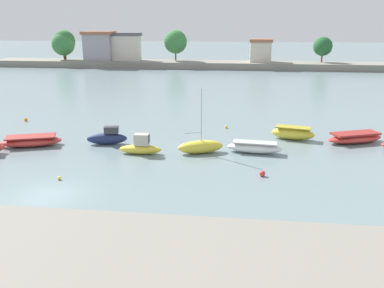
{
  "coord_description": "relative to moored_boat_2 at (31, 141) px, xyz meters",
  "views": [
    {
      "loc": [
        12.04,
        -22.63,
        10.61
      ],
      "look_at": [
        7.91,
        10.97,
        0.41
      ],
      "focal_mm": 38.35,
      "sensor_mm": 36.0,
      "label": 1
    }
  ],
  "objects": [
    {
      "name": "ground_plane",
      "position": [
        6.26,
        -10.01,
        -0.44
      ],
      "size": [
        400.0,
        400.0,
        0.0
      ],
      "primitive_type": "plane",
      "color": "slate"
    },
    {
      "name": "moored_boat_2",
      "position": [
        0.0,
        0.0,
        0.0
      ],
      "size": [
        5.53,
        3.56,
        0.91
      ],
      "rotation": [
        0.0,
        0.0,
        0.33
      ],
      "color": "#C63833",
      "rests_on": "ground"
    },
    {
      "name": "moored_boat_3",
      "position": [
        6.53,
        1.35,
        0.18
      ],
      "size": [
        3.69,
        1.67,
        1.62
      ],
      "rotation": [
        0.0,
        0.0,
        0.19
      ],
      "color": "navy",
      "rests_on": "ground"
    },
    {
      "name": "moored_boat_4",
      "position": [
        10.13,
        -1.0,
        0.14
      ],
      "size": [
        3.55,
        1.16,
        1.7
      ],
      "rotation": [
        0.0,
        0.0,
        0.03
      ],
      "color": "yellow",
      "rests_on": "ground"
    },
    {
      "name": "moored_boat_5",
      "position": [
        15.03,
        -0.2,
        0.13
      ],
      "size": [
        4.04,
        2.51,
        5.44
      ],
      "rotation": [
        0.0,
        0.0,
        0.36
      ],
      "color": "yellow",
      "rests_on": "ground"
    },
    {
      "name": "moored_boat_6",
      "position": [
        19.5,
        0.44,
        0.02
      ],
      "size": [
        4.68,
        1.81,
        0.94
      ],
      "rotation": [
        0.0,
        0.0,
        -0.1
      ],
      "color": "white",
      "rests_on": "ground"
    },
    {
      "name": "moored_boat_7",
      "position": [
        23.14,
        4.98,
        0.15
      ],
      "size": [
        4.15,
        2.28,
        1.2
      ],
      "rotation": [
        0.0,
        0.0,
        -0.22
      ],
      "color": "yellow",
      "rests_on": "ground"
    },
    {
      "name": "moored_boat_8",
      "position": [
        28.62,
        4.58,
        0.0
      ],
      "size": [
        5.7,
        3.7,
        0.93
      ],
      "rotation": [
        0.0,
        0.0,
        0.38
      ],
      "color": "#C63833",
      "rests_on": "ground"
    },
    {
      "name": "mooring_buoy_0",
      "position": [
        16.82,
        8.35,
        -0.28
      ],
      "size": [
        0.31,
        0.31,
        0.31
      ],
      "primitive_type": "sphere",
      "color": "yellow",
      "rests_on": "ground"
    },
    {
      "name": "mooring_buoy_2",
      "position": [
        19.94,
        -5.0,
        -0.23
      ],
      "size": [
        0.42,
        0.42,
        0.42
      ],
      "primitive_type": "sphere",
      "color": "red",
      "rests_on": "ground"
    },
    {
      "name": "mooring_buoy_3",
      "position": [
        5.89,
        -7.4,
        -0.31
      ],
      "size": [
        0.26,
        0.26,
        0.26
      ],
      "primitive_type": "sphere",
      "color": "yellow",
      "rests_on": "ground"
    },
    {
      "name": "mooring_buoy_4",
      "position": [
        -5.28,
        8.81,
        -0.26
      ],
      "size": [
        0.36,
        0.36,
        0.36
      ],
      "primitive_type": "sphere",
      "color": "orange",
      "rests_on": "ground"
    },
    {
      "name": "distant_shoreline",
      "position": [
        0.45,
        64.16,
        2.32
      ],
      "size": [
        95.35,
        8.13,
        8.56
      ],
      "color": "gray",
      "rests_on": "ground"
    }
  ]
}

